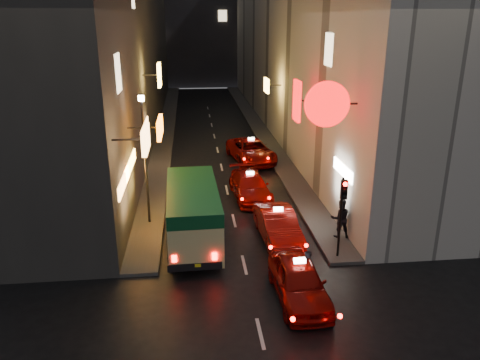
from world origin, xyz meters
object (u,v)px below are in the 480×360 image
object	(u,v)px
traffic_light	(343,201)
lamp_post	(145,152)
taxi_near	(299,278)
minibus	(193,209)
pedestrian_crossing	(308,267)

from	to	relation	value
traffic_light	lamp_post	world-z (taller)	lamp_post
taxi_near	traffic_light	world-z (taller)	traffic_light
minibus	pedestrian_crossing	size ratio (longest dim) A/B	3.53
pedestrian_crossing	lamp_post	size ratio (longest dim) A/B	0.29
pedestrian_crossing	minibus	bearing A→B (deg)	37.99
minibus	lamp_post	world-z (taller)	lamp_post
minibus	traffic_light	size ratio (longest dim) A/B	1.80
taxi_near	lamp_post	world-z (taller)	lamp_post
traffic_light	lamp_post	xyz separation A→B (m)	(-8.20, 4.53, 1.04)
lamp_post	taxi_near	bearing A→B (deg)	-50.52
taxi_near	pedestrian_crossing	xyz separation A→B (m)	(0.48, 0.61, 0.04)
taxi_near	traffic_light	bearing A→B (deg)	48.20
taxi_near	traffic_light	distance (m)	3.94
traffic_light	minibus	bearing A→B (deg)	159.72
minibus	taxi_near	size ratio (longest dim) A/B	1.17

